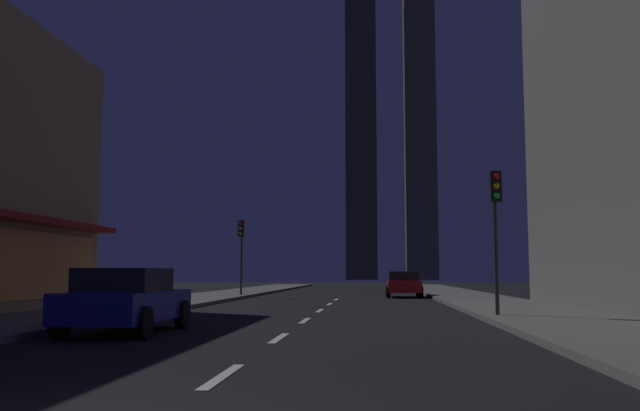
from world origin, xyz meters
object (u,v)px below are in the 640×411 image
object	(u,v)px
car_parked_near	(126,300)
street_lamp_right	(597,28)
car_parked_far	(404,284)
traffic_light_far_left	(241,240)
traffic_light_near_right	(496,209)
fire_hydrant_far_left	(164,297)

from	to	relation	value
car_parked_near	street_lamp_right	size ratio (longest dim) A/B	0.64
street_lamp_right	car_parked_far	bearing A→B (deg)	93.59
car_parked_far	car_parked_near	bearing A→B (deg)	-106.87
traffic_light_far_left	street_lamp_right	world-z (taller)	street_lamp_right
car_parked_near	car_parked_far	world-z (taller)	same
traffic_light_near_right	street_lamp_right	world-z (taller)	street_lamp_right
traffic_light_near_right	traffic_light_far_left	xyz separation A→B (m)	(-11.00, 17.63, 0.00)
fire_hydrant_far_left	street_lamp_right	size ratio (longest dim) A/B	0.10
car_parked_far	fire_hydrant_far_left	world-z (taller)	car_parked_far
fire_hydrant_far_left	traffic_light_far_left	world-z (taller)	traffic_light_far_left
traffic_light_far_left	traffic_light_near_right	bearing A→B (deg)	-58.04
car_parked_near	fire_hydrant_far_left	size ratio (longest dim) A/B	6.48
car_parked_near	traffic_light_far_left	size ratio (longest dim) A/B	1.01
car_parked_far	traffic_light_near_right	xyz separation A→B (m)	(1.90, -18.76, 2.45)
car_parked_near	street_lamp_right	distance (m)	10.99
car_parked_far	fire_hydrant_far_left	xyz separation A→B (m)	(-9.50, -13.64, -0.29)
traffic_light_near_right	street_lamp_right	size ratio (longest dim) A/B	0.64
street_lamp_right	traffic_light_far_left	bearing A→B (deg)	111.77
fire_hydrant_far_left	street_lamp_right	world-z (taller)	street_lamp_right
car_parked_near	traffic_light_near_right	distance (m)	10.66
fire_hydrant_far_left	traffic_light_far_left	size ratio (longest dim) A/B	0.16
car_parked_far	street_lamp_right	distance (m)	28.76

